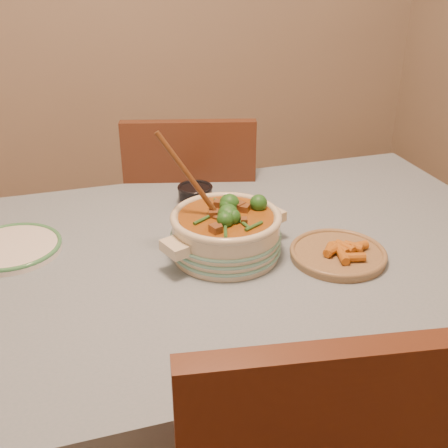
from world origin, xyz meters
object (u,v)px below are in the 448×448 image
stew_casserole (226,230)px  dining_table (229,279)px  white_plate (12,248)px  condiment_bowl (195,193)px  chair_far (192,219)px  fried_plate (338,252)px

stew_casserole → dining_table: bearing=46.3°
white_plate → condiment_bowl: condiment_bowl is taller
dining_table → chair_far: bearing=85.8°
white_plate → condiment_bowl: bearing=15.9°
chair_far → white_plate: bearing=51.7°
condiment_bowl → chair_far: (0.06, 0.30, -0.24)m
fried_plate → chair_far: 0.80m
condiment_bowl → fried_plate: size_ratio=0.35×
fried_plate → condiment_bowl: bearing=121.6°
white_plate → condiment_bowl: (0.54, 0.16, 0.02)m
stew_casserole → condiment_bowl: size_ratio=3.16×
fried_plate → dining_table: bearing=154.7°
condiment_bowl → chair_far: chair_far is taller
dining_table → condiment_bowl: bearing=92.2°
stew_casserole → fried_plate: bearing=-21.2°
stew_casserole → white_plate: size_ratio=1.32×
chair_far → fried_plate: bearing=120.9°
stew_casserole → chair_far: 0.69m
white_plate → condiment_bowl: size_ratio=2.39×
dining_table → stew_casserole: stew_casserole is taller
stew_casserole → chair_far: bearing=84.6°
dining_table → fried_plate: fried_plate is taller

